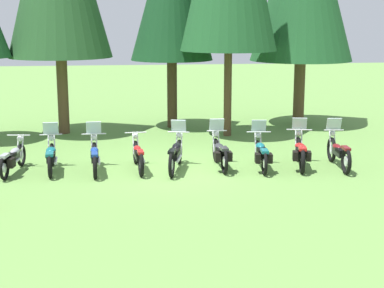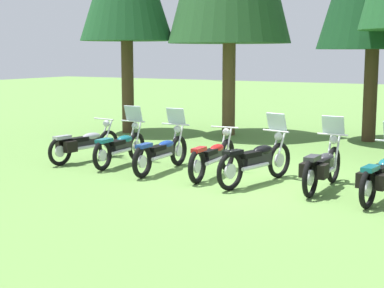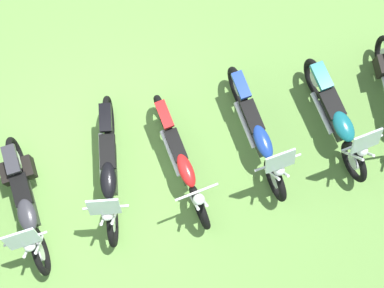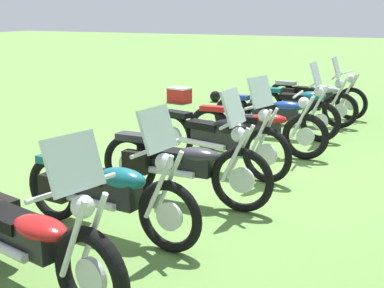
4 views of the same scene
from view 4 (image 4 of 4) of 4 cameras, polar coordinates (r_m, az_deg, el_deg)
name	(u,v)px [view 4 (image 4 of 4)]	position (r m, az deg, el deg)	size (l,w,h in m)	color
ground_plane	(215,172)	(7.50, 2.47, -3.00)	(80.00, 80.00, 0.00)	#608C42
motorcycle_0	(313,96)	(11.72, 12.84, 5.06)	(0.75, 2.22, 0.99)	black
motorcycle_1	(304,102)	(10.67, 11.86, 4.38)	(0.65, 2.14, 1.35)	black
motorcycle_2	(277,113)	(9.53, 9.06, 3.33)	(0.71, 2.30, 1.36)	black
motorcycle_3	(257,128)	(8.35, 6.93, 1.75)	(0.65, 2.26, 1.01)	black
motorcycle_4	(219,137)	(7.41, 2.89, 0.73)	(0.80, 2.32, 1.38)	black
motorcycle_5	(181,163)	(6.22, -1.20, -2.04)	(0.61, 2.20, 1.38)	black
motorcycle_6	(105,190)	(5.39, -9.31, -4.82)	(0.74, 2.19, 1.36)	black
motorcycle_7	(22,235)	(4.51, -17.68, -9.24)	(0.94, 2.29, 1.38)	black
picnic_cooler	(179,95)	(13.15, -1.36, 5.27)	(0.47, 0.59, 0.37)	red
dropped_helmet	(215,96)	(13.27, 2.49, 5.10)	(0.27, 0.27, 0.27)	black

